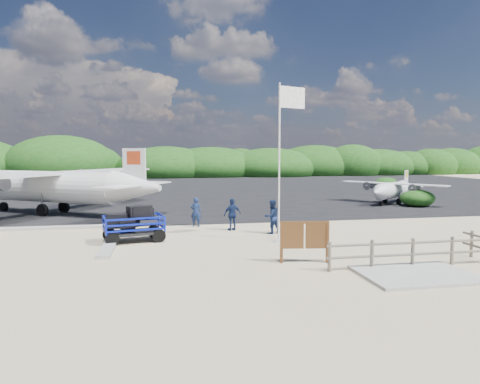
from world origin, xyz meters
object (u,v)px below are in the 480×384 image
(flagpole, at_px, (279,242))
(crew_a, at_px, (196,212))
(signboard, at_px, (304,263))
(crew_b, at_px, (272,217))
(aircraft_small, at_px, (83,191))
(baggage_cart, at_px, (134,242))
(crew_c, at_px, (232,214))
(aircraft_large, at_px, (331,193))

(flagpole, relative_size, crew_a, 4.40)
(signboard, distance_m, crew_b, 5.67)
(crew_a, height_order, aircraft_small, crew_a)
(baggage_cart, bearing_deg, crew_c, 9.96)
(crew_a, bearing_deg, flagpole, 140.04)
(aircraft_large, bearing_deg, flagpole, 93.94)
(signboard, xyz_separation_m, aircraft_large, (11.44, 24.84, 0.00))
(baggage_cart, distance_m, signboard, 7.83)
(signboard, height_order, crew_a, crew_a)
(signboard, height_order, crew_c, crew_c)
(crew_b, xyz_separation_m, aircraft_small, (-13.08, 26.61, -0.82))
(signboard, bearing_deg, aircraft_small, 120.31)
(crew_b, bearing_deg, crew_a, -55.21)
(aircraft_large, relative_size, aircraft_small, 2.65)
(flagpole, relative_size, crew_c, 4.22)
(signboard, distance_m, crew_a, 8.88)
(crew_b, height_order, crew_c, crew_b)
(baggage_cart, bearing_deg, crew_a, 36.41)
(signboard, bearing_deg, crew_a, 119.42)
(aircraft_large, bearing_deg, signboard, 97.34)
(signboard, xyz_separation_m, crew_c, (-1.42, 6.78, 0.81))
(baggage_cart, relative_size, aircraft_small, 0.41)
(aircraft_small, bearing_deg, flagpole, 77.42)
(baggage_cart, height_order, crew_b, crew_b)
(flagpole, height_order, crew_a, flagpole)
(crew_c, relative_size, aircraft_small, 0.24)
(signboard, bearing_deg, baggage_cart, 150.30)
(baggage_cart, distance_m, aircraft_small, 28.15)
(baggage_cart, xyz_separation_m, crew_a, (3.00, 3.41, 0.78))
(crew_b, height_order, aircraft_large, aircraft_large)
(baggage_cart, xyz_separation_m, signboard, (6.13, -4.86, 0.00))
(crew_b, bearing_deg, signboard, 69.51)
(signboard, xyz_separation_m, crew_b, (0.30, 5.61, 0.82))
(signboard, relative_size, aircraft_small, 0.28)
(crew_b, bearing_deg, flagpole, 66.04)
(flagpole, xyz_separation_m, aircraft_large, (11.37, 21.27, 0.00))
(crew_a, xyz_separation_m, crew_c, (1.71, -1.49, 0.03))
(flagpole, bearing_deg, crew_c, 114.93)
(flagpole, bearing_deg, crew_b, 83.43)
(crew_c, bearing_deg, baggage_cart, 4.03)
(aircraft_small, bearing_deg, aircraft_large, 126.32)
(baggage_cart, distance_m, crew_a, 4.61)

